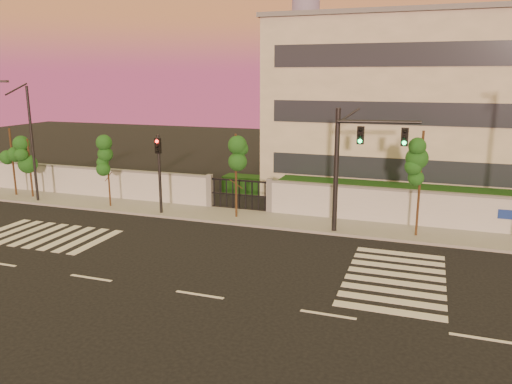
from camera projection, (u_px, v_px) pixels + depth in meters
ground at (200, 295)px, 19.21m from camera, size 120.00×120.00×0.00m
sidewalk at (278, 221)px, 28.85m from camera, size 60.00×3.00×0.15m
perimeter_wall at (287, 198)px, 29.98m from camera, size 60.00×0.36×2.20m
hedge_row at (315, 194)px, 32.21m from camera, size 41.00×4.25×1.80m
institutional_building at (448, 106)px, 35.16m from camera, size 24.40×12.40×12.25m
road_markings at (204, 257)px, 23.18m from camera, size 57.00×7.62×0.02m
street_tree_a at (12, 147)px, 34.13m from camera, size 1.60×1.27×4.79m
street_tree_b at (29, 155)px, 33.74m from camera, size 1.62×1.29×4.12m
street_tree_c at (108, 155)px, 31.14m from camera, size 1.37×1.09×4.65m
street_tree_d at (236, 157)px, 28.61m from camera, size 1.50×1.19×5.04m
street_tree_e at (422, 160)px, 25.10m from camera, size 1.57×1.25×5.59m
traffic_signal_main at (353, 157)px, 25.59m from camera, size 4.20×0.82×6.66m
traffic_signal_secondary at (159, 165)px, 29.59m from camera, size 0.38×0.36×4.89m
streetlight_west at (30, 138)px, 32.21m from camera, size 0.48×1.92×8.00m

